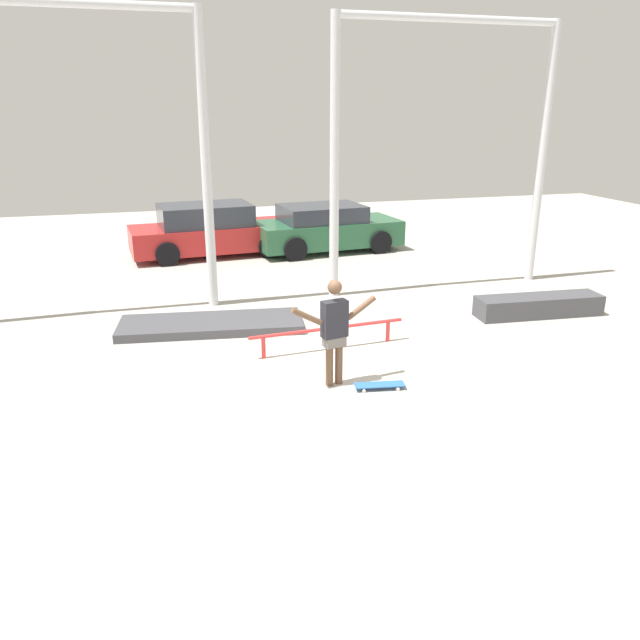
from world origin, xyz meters
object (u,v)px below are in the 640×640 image
object	(u,v)px
manual_pad	(211,325)
grind_rail	(328,331)
skateboard	(380,385)
skateboarder	(334,327)
parked_car_red	(211,231)
grind_box	(539,306)
parked_car_green	(326,228)

from	to	relation	value
manual_pad	grind_rail	bearing A→B (deg)	-41.55
skateboard	grind_rail	xyz separation A→B (m)	(-0.29, 1.75, 0.27)
skateboarder	parked_car_red	xyz separation A→B (m)	(-0.79, 9.29, -0.23)
manual_pad	skateboard	bearing A→B (deg)	-57.91
skateboarder	grind_rail	world-z (taller)	skateboarder
manual_pad	grind_rail	xyz separation A→B (m)	(1.83, -1.62, 0.25)
skateboard	grind_rail	distance (m)	1.80
manual_pad	grind_rail	size ratio (longest dim) A/B	1.22
grind_box	grind_rail	xyz separation A→B (m)	(-4.61, -0.63, 0.13)
parked_car_red	grind_rail	bearing A→B (deg)	-86.97
skateboarder	parked_car_green	bearing A→B (deg)	63.26
skateboard	parked_car_green	bearing A→B (deg)	87.51
manual_pad	grind_rail	distance (m)	2.45
manual_pad	parked_car_red	distance (m)	6.34
grind_box	grind_rail	bearing A→B (deg)	-172.24
grind_rail	parked_car_green	xyz separation A→B (m)	(2.17, 7.55, 0.32)
skateboarder	grind_rail	size ratio (longest dim) A/B	0.58
parked_car_green	grind_box	bearing A→B (deg)	-75.74
skateboard	manual_pad	xyz separation A→B (m)	(-2.11, 3.37, 0.02)
skateboarder	manual_pad	size ratio (longest dim) A/B	0.48
skateboard	grind_box	xyz separation A→B (m)	(4.32, 2.38, 0.14)
skateboarder	parked_car_red	world-z (taller)	skateboarder
skateboard	manual_pad	bearing A→B (deg)	131.04
skateboarder	parked_car_red	distance (m)	9.32
skateboard	grind_box	size ratio (longest dim) A/B	0.30
skateboard	parked_car_red	world-z (taller)	parked_car_red
skateboarder	grind_rail	distance (m)	1.55
grind_box	parked_car_red	world-z (taller)	parked_car_red
grind_box	parked_car_red	size ratio (longest dim) A/B	0.55
skateboard	parked_car_green	distance (m)	9.51
parked_car_red	parked_car_green	world-z (taller)	parked_car_red
skateboarder	parked_car_red	size ratio (longest dim) A/B	0.35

